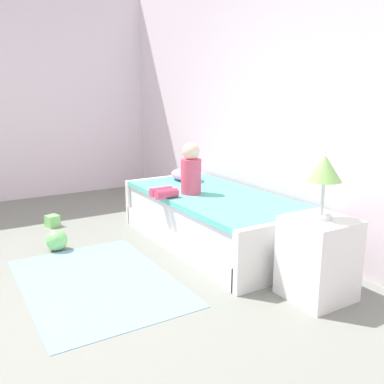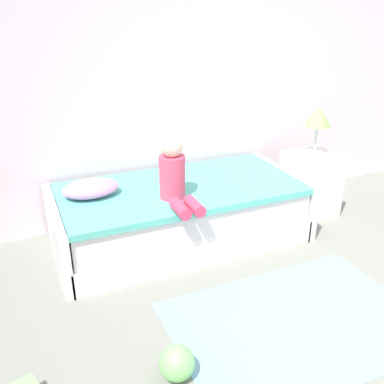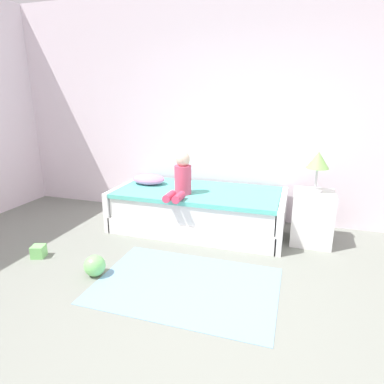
# 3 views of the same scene
# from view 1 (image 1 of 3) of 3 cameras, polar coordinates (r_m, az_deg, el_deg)

# --- Properties ---
(ground_plane) EXTENTS (9.20, 9.20, 0.00)m
(ground_plane) POSITION_cam_1_polar(r_m,az_deg,el_deg) (3.01, -23.47, -16.96)
(ground_plane) COLOR gray
(wall_rear) EXTENTS (7.20, 0.10, 2.90)m
(wall_rear) POSITION_cam_1_polar(r_m,az_deg,el_deg) (3.86, 16.68, 12.58)
(wall_rear) COLOR white
(wall_rear) RESTS_ON ground
(bed) EXTENTS (2.11, 1.00, 0.50)m
(bed) POSITION_cam_1_polar(r_m,az_deg,el_deg) (4.17, 2.95, -3.66)
(bed) COLOR white
(bed) RESTS_ON ground
(nightstand) EXTENTS (0.44, 0.44, 0.60)m
(nightstand) POSITION_cam_1_polar(r_m,az_deg,el_deg) (3.19, 16.76, -8.65)
(nightstand) COLOR white
(nightstand) RESTS_ON ground
(table_lamp) EXTENTS (0.24, 0.24, 0.45)m
(table_lamp) POSITION_cam_1_polar(r_m,az_deg,el_deg) (3.02, 17.57, 2.65)
(table_lamp) COLOR silver
(table_lamp) RESTS_ON nightstand
(child_figure) EXTENTS (0.20, 0.51, 0.50)m
(child_figure) POSITION_cam_1_polar(r_m,az_deg,el_deg) (4.06, -0.72, 2.54)
(child_figure) COLOR #E04C6B
(child_figure) RESTS_ON bed
(pillow) EXTENTS (0.44, 0.30, 0.13)m
(pillow) POSITION_cam_1_polar(r_m,az_deg,el_deg) (4.74, -0.83, 2.38)
(pillow) COLOR #EA8CC6
(pillow) RESTS_ON bed
(toy_ball) EXTENTS (0.20, 0.20, 0.20)m
(toy_ball) POSITION_cam_1_polar(r_m,az_deg,el_deg) (4.21, -17.92, -6.26)
(toy_ball) COLOR #7FD872
(toy_ball) RESTS_ON ground
(area_rug) EXTENTS (1.60, 1.10, 0.01)m
(area_rug) POSITION_cam_1_polar(r_m,az_deg,el_deg) (3.48, -12.77, -11.78)
(area_rug) COLOR #7AA8CC
(area_rug) RESTS_ON ground
(toy_block) EXTENTS (0.16, 0.16, 0.13)m
(toy_block) POSITION_cam_1_polar(r_m,az_deg,el_deg) (4.97, -18.45, -3.75)
(toy_block) COLOR #7FD872
(toy_block) RESTS_ON ground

